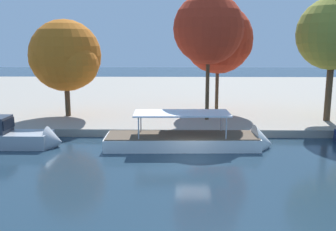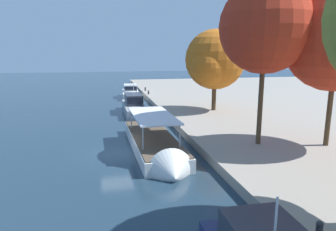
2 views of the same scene
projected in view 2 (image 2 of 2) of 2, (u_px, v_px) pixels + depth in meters
The scene contains 9 objects.
ground_plane at pixel (116, 154), 23.66m from camera, with size 220.00×220.00×0.00m, color #1E3342.
motor_yacht_0 at pixel (131, 95), 52.70m from camera, with size 9.10×3.22×4.12m.
motor_yacht_1 at pixel (135, 108), 39.01m from camera, with size 10.37×2.65×4.65m.
tour_boat_2 at pixel (156, 147), 23.85m from camera, with size 13.35×3.72×4.06m.
mooring_bollard_0 at pixel (319, 229), 11.56m from camera, with size 0.29×0.29×0.79m.
mooring_bollard_1 at pixel (149, 92), 52.94m from camera, with size 0.30×0.30×0.69m.
mooring_bollard_2 at pixel (145, 89), 57.84m from camera, with size 0.32×0.32×0.70m.
tree_0 at pixel (213, 61), 36.84m from camera, with size 7.34×7.34×9.98m.
tree_4 at pixel (263, 29), 22.10m from camera, with size 6.84×6.84×12.34m.
Camera 2 is at (22.92, -0.75, 7.73)m, focal length 32.23 mm.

